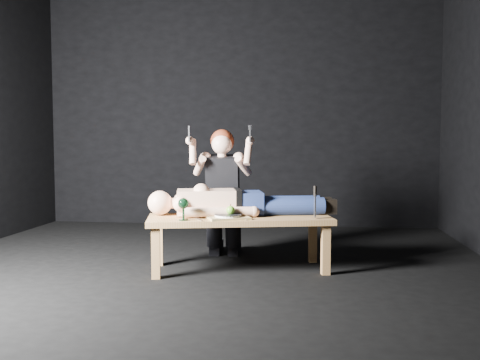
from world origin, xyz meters
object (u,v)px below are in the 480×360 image
(table, at_px, (239,243))
(serving_tray, at_px, (228,218))
(goblet, at_px, (183,209))
(kneeling_woman, at_px, (224,192))
(carving_knife, at_px, (315,202))
(lying_man, at_px, (243,199))

(table, height_order, serving_tray, serving_tray)
(serving_tray, relative_size, goblet, 1.82)
(kneeling_woman, distance_m, carving_knife, 1.01)
(carving_knife, bearing_deg, kneeling_woman, 133.21)
(kneeling_woman, xyz_separation_m, carving_knife, (0.83, -0.57, -0.03))
(kneeling_woman, bearing_deg, goblet, -106.41)
(goblet, xyz_separation_m, carving_knife, (1.03, 0.22, 0.04))
(kneeling_woman, bearing_deg, serving_tray, -80.54)
(table, xyz_separation_m, lying_man, (0.02, 0.13, 0.36))
(table, bearing_deg, lying_man, 70.32)
(lying_man, distance_m, kneeling_woman, 0.44)
(serving_tray, bearing_deg, goblet, -160.87)
(lying_man, height_order, carving_knife, carving_knife)
(goblet, height_order, carving_knife, carving_knife)
(table, height_order, carving_knife, carving_knife)
(lying_man, distance_m, goblet, 0.59)
(table, xyz_separation_m, serving_tray, (-0.07, -0.16, 0.23))
(goblet, distance_m, carving_knife, 1.06)
(lying_man, bearing_deg, kneeling_woman, 108.41)
(serving_tray, bearing_deg, lying_man, 73.15)
(carving_knife, bearing_deg, serving_tray, 176.12)
(carving_knife, bearing_deg, goblet, 179.71)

